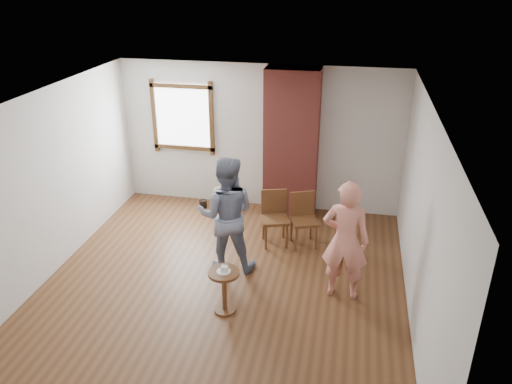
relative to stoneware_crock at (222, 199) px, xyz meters
The scene contains 12 objects.
ground 2.49m from the stoneware_crock, 75.51° to the right, with size 5.50×5.50×0.00m, color brown.
room_shell 2.47m from the stoneware_crock, 72.55° to the right, with size 5.04×5.52×2.62m.
brick_chimney 1.65m from the stoneware_crock, ahead, with size 0.90×0.50×2.60m, color #A5433A.
stoneware_crock is the anchor object (origin of this frame).
dark_pot 0.39m from the stoneware_crock, behind, with size 0.14×0.14×0.14m, color black.
dining_chair_left 1.50m from the stoneware_crock, 40.71° to the right, with size 0.51×0.51×0.87m.
dining_chair_right 1.84m from the stoneware_crock, 30.23° to the right, with size 0.52×0.52×0.86m.
side_table 2.96m from the stoneware_crock, 74.57° to the right, with size 0.40×0.40×0.60m.
cake_plate 2.98m from the stoneware_crock, 74.57° to the right, with size 0.18×0.18×0.01m, color white.
cake_slice 2.99m from the stoneware_crock, 74.39° to the right, with size 0.08×0.07×0.06m, color white.
man 2.03m from the stoneware_crock, 72.85° to the right, with size 0.84×0.66×1.73m, color #151E3C.
person_pink 3.21m from the stoneware_crock, 44.32° to the right, with size 0.61×0.40×1.68m, color #E48672.
Camera 1 is at (1.60, -5.51, 4.10)m, focal length 35.00 mm.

